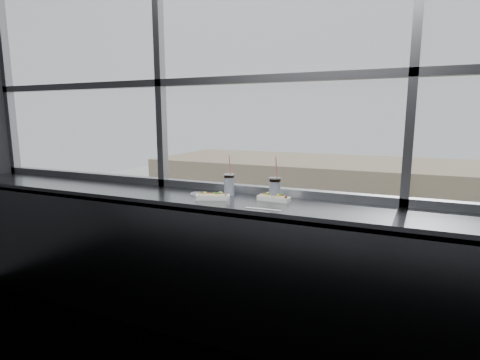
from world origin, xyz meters
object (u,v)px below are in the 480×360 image
at_px(loose_straw, 263,209).
at_px(car_far_b, 409,287).
at_px(soda_cup_right, 275,188).
at_px(tree_center, 410,233).
at_px(wrapper, 198,194).
at_px(car_near_b, 234,312).
at_px(hotdog_tray_right, 274,198).
at_px(pedestrian_c, 457,270).
at_px(tree_left, 266,222).
at_px(car_near_a, 138,292).
at_px(hotdog_tray_left, 213,196).
at_px(soda_cup_left, 229,183).
at_px(car_near_c, 347,338).

relative_size(loose_straw, car_far_b, 0.04).
height_order(soda_cup_right, tree_center, soda_cup_right).
distance_m(soda_cup_right, wrapper, 0.62).
relative_size(car_near_b, tree_center, 1.21).
xyz_separation_m(hotdog_tray_right, loose_straw, (0.02, -0.28, -0.02)).
xyz_separation_m(car_near_b, tree_center, (9.52, 12.00, 2.61)).
distance_m(pedestrian_c, tree_left, 15.55).
distance_m(hotdog_tray_right, soda_cup_right, 0.07).
height_order(wrapper, car_near_a, wrapper).
distance_m(wrapper, tree_center, 29.56).
bearing_deg(wrapper, hotdog_tray_right, 5.02).
xyz_separation_m(hotdog_tray_left, tree_center, (2.16, 28.35, -8.32)).
bearing_deg(hotdog_tray_left, soda_cup_left, 59.83).
xyz_separation_m(loose_straw, car_near_b, (-7.81, 16.49, -10.91)).
distance_m(soda_cup_left, car_far_b, 26.68).
bearing_deg(loose_straw, tree_center, 83.69).
bearing_deg(hotdog_tray_left, car_near_b, 94.52).
bearing_deg(car_far_b, hotdog_tray_right, 168.14).
relative_size(hotdog_tray_right, pedestrian_c, 0.13).
bearing_deg(hotdog_tray_left, car_near_c, 73.05).
xyz_separation_m(soda_cup_left, car_near_a, (-14.46, 16.15, -11.16)).
xyz_separation_m(car_near_c, tree_center, (2.95, 12.00, 2.61)).
height_order(hotdog_tray_left, wrapper, hotdog_tray_left).
height_order(car_far_b, car_near_c, car_near_c).
height_order(wrapper, pedestrian_c, wrapper).
height_order(soda_cup_right, car_near_c, soda_cup_right).
relative_size(hotdog_tray_left, car_far_b, 0.04).
bearing_deg(car_near_c, pedestrian_c, -33.86).
distance_m(car_near_a, tree_center, 20.66).
distance_m(hotdog_tray_right, car_near_a, 24.63).
bearing_deg(hotdog_tray_right, tree_left, 113.24).
xyz_separation_m(hotdog_tray_left, loose_straw, (0.45, -0.14, -0.02)).
xyz_separation_m(hotdog_tray_right, tree_center, (1.73, 28.21, -8.32)).
xyz_separation_m(soda_cup_right, car_near_b, (-7.79, 16.20, -11.00)).
height_order(pedestrian_c, tree_left, tree_left).
height_order(soda_cup_left, pedestrian_c, soda_cup_left).
xyz_separation_m(car_far_b, pedestrian_c, (3.45, 5.01, -0.13)).
relative_size(loose_straw, car_near_a, 0.04).
bearing_deg(soda_cup_right, loose_straw, -86.99).
relative_size(soda_cup_right, car_near_a, 0.06).
distance_m(car_near_b, tree_left, 12.39).
distance_m(car_near_a, tree_left, 13.12).
distance_m(wrapper, car_near_c, 19.60).
distance_m(wrapper, pedestrian_c, 31.88).
relative_size(car_near_c, tree_left, 1.41).
distance_m(car_near_a, pedestrian_c, 23.99).
bearing_deg(loose_straw, wrapper, 157.64).
xyz_separation_m(wrapper, car_far_b, (2.46, 24.27, -11.03)).
bearing_deg(tree_left, hotdog_tray_left, -71.27).
height_order(hotdog_tray_right, wrapper, hotdog_tray_right).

